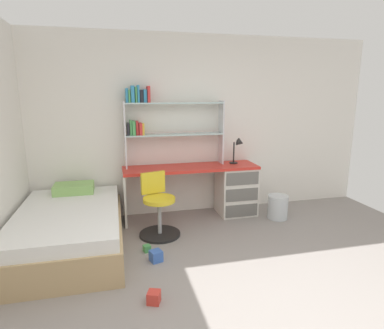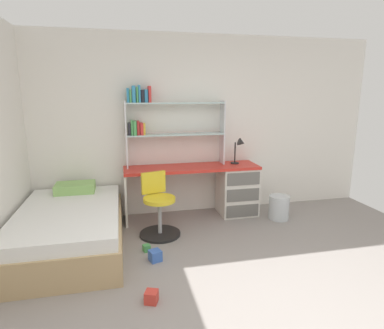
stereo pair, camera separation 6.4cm
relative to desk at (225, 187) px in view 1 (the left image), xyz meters
The scene contains 10 objects.
room_shell 2.25m from the desk, 143.93° to the right, with size 5.55×6.57×2.59m.
desk is the anchor object (origin of this frame).
bookshelf_hutch 1.38m from the desk, behind, with size 1.40×0.22×1.12m.
desk_lamp 0.63m from the desk, ahead, with size 0.20×0.17×0.38m.
swivel_chair 1.16m from the desk, 154.72° to the right, with size 0.52×0.52×0.79m.
bed_platform 2.20m from the desk, 162.68° to the right, with size 1.17×1.84×0.60m.
waste_bin 0.81m from the desk, 26.70° to the right, with size 0.29×0.29×0.34m, color silver.
toy_block_green_0 1.60m from the desk, 143.42° to the right, with size 0.08×0.08×0.08m, color #479E51.
toy_block_red_1 2.29m from the desk, 124.45° to the right, with size 0.11×0.11×0.11m, color red.
toy_block_blue_2 1.69m from the desk, 135.23° to the right, with size 0.12×0.12×0.12m, color #3860B7.
Camera 1 is at (-1.10, -1.82, 1.77)m, focal length 30.15 mm.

